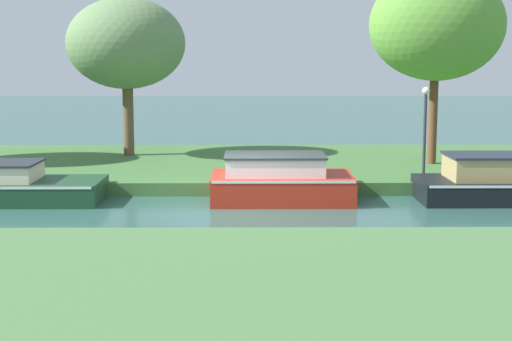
# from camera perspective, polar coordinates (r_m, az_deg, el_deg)

# --- Properties ---
(ground_plane) EXTENTS (120.00, 120.00, 0.00)m
(ground_plane) POSITION_cam_1_polar(r_m,az_deg,el_deg) (21.19, -1.38, -2.89)
(ground_plane) COLOR #305B52
(riverbank_far) EXTENTS (72.00, 10.00, 0.40)m
(riverbank_far) POSITION_cam_1_polar(r_m,az_deg,el_deg) (28.06, -1.16, 0.33)
(riverbank_far) COLOR #406E37
(riverbank_far) RESTS_ON ground_plane
(riverbank_near) EXTENTS (72.00, 10.00, 0.40)m
(riverbank_near) POSITION_cam_1_polar(r_m,az_deg,el_deg) (12.43, -2.05, -10.17)
(riverbank_near) COLOR #4A7542
(riverbank_near) RESTS_ON ground_plane
(red_cruiser) EXTENTS (4.03, 2.35, 1.37)m
(red_cruiser) POSITION_cam_1_polar(r_m,az_deg,el_deg) (22.28, 1.78, -0.77)
(red_cruiser) COLOR red
(red_cruiser) RESTS_ON ground_plane
(willow_tree_centre) EXTENTS (4.42, 4.57, 5.91)m
(willow_tree_centre) POSITION_cam_1_polar(r_m,az_deg,el_deg) (29.62, -9.54, 9.18)
(willow_tree_centre) COLOR brown
(willow_tree_centre) RESTS_ON riverbank_far
(willow_tree_right) EXTENTS (4.65, 3.45, 6.69)m
(willow_tree_right) POSITION_cam_1_polar(r_m,az_deg,el_deg) (27.55, 13.19, 10.35)
(willow_tree_right) COLOR brown
(willow_tree_right) RESTS_ON riverbank_far
(lamp_post) EXTENTS (0.24, 0.24, 2.80)m
(lamp_post) POSITION_cam_1_polar(r_m,az_deg,el_deg) (24.85, 12.33, 3.66)
(lamp_post) COLOR #333338
(lamp_post) RESTS_ON riverbank_far
(mooring_post_near) EXTENTS (0.20, 0.20, 0.55)m
(mooring_post_near) POSITION_cam_1_polar(r_m,az_deg,el_deg) (24.47, 16.71, -0.11)
(mooring_post_near) COLOR #4D3825
(mooring_post_near) RESTS_ON riverbank_far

